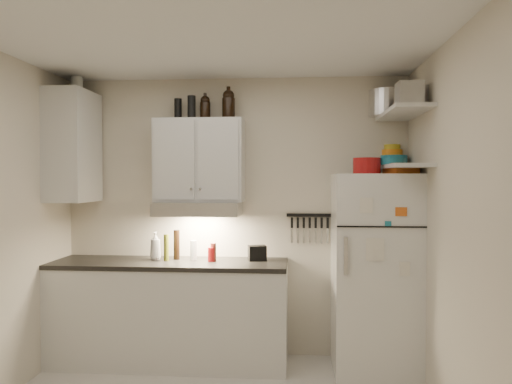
{
  "coord_description": "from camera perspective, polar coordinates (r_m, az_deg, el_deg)",
  "views": [
    {
      "loc": [
        0.57,
        -3.17,
        1.66
      ],
      "look_at": [
        0.25,
        0.9,
        1.55
      ],
      "focal_mm": 35.0,
      "sensor_mm": 36.0,
      "label": 1
    }
  ],
  "objects": [
    {
      "name": "side_jar",
      "position": [
        4.97,
        -19.8,
        11.46
      ],
      "size": [
        0.12,
        0.12,
        0.15
      ],
      "primitive_type": "cylinder",
      "rotation": [
        0.0,
        0.0,
        -0.13
      ],
      "color": "silver",
      "rests_on": "side_cabinet"
    },
    {
      "name": "book_stack",
      "position": [
        4.28,
        16.22,
        2.59
      ],
      "size": [
        0.26,
        0.3,
        0.09
      ],
      "primitive_type": "cube",
      "rotation": [
        0.0,
        0.0,
        0.26
      ],
      "color": "#D55E1A",
      "rests_on": "fridge"
    },
    {
      "name": "bowl_teal",
      "position": [
        4.65,
        15.48,
        3.48
      ],
      "size": [
        0.23,
        0.23,
        0.09
      ],
      "primitive_type": "cylinder",
      "color": "#186F87",
      "rests_on": "shelf_lo"
    },
    {
      "name": "fridge",
      "position": [
        4.45,
        13.38,
        -8.98
      ],
      "size": [
        0.7,
        0.68,
        1.7
      ],
      "primitive_type": "cube",
      "color": "white",
      "rests_on": "floor"
    },
    {
      "name": "red_jar",
      "position": [
        4.49,
        -5.13,
        -7.13
      ],
      "size": [
        0.07,
        0.07,
        0.13
      ],
      "primitive_type": "cylinder",
      "rotation": [
        0.0,
        0.0,
        -0.1
      ],
      "color": "maroon",
      "rests_on": "countertop"
    },
    {
      "name": "caddy",
      "position": [
        4.54,
        0.13,
        -6.98
      ],
      "size": [
        0.18,
        0.15,
        0.13
      ],
      "primitive_type": "cube",
      "rotation": [
        0.0,
        0.0,
        0.25
      ],
      "color": "black",
      "rests_on": "countertop"
    },
    {
      "name": "growler_b",
      "position": [
        4.64,
        -3.16,
        9.97
      ],
      "size": [
        0.15,
        0.15,
        0.28
      ],
      "primitive_type": null,
      "rotation": [
        0.0,
        0.0,
        0.3
      ],
      "color": "black",
      "rests_on": "upper_cabinet"
    },
    {
      "name": "ceiling",
      "position": [
        3.36,
        -5.77,
        17.99
      ],
      "size": [
        3.2,
        3.0,
        0.02
      ],
      "primitive_type": "cube",
      "color": "silver",
      "rests_on": "ground"
    },
    {
      "name": "thermos_b",
      "position": [
        4.73,
        -8.9,
        9.3
      ],
      "size": [
        0.08,
        0.08,
        0.2
      ],
      "primitive_type": "cylinder",
      "rotation": [
        0.0,
        0.0,
        0.17
      ],
      "color": "black",
      "rests_on": "upper_cabinet"
    },
    {
      "name": "pepper_mill",
      "position": [
        4.49,
        -4.9,
        -6.88
      ],
      "size": [
        0.06,
        0.06,
        0.16
      ],
      "primitive_type": "cylinder",
      "rotation": [
        0.0,
        0.0,
        0.2
      ],
      "color": "#5B251B",
      "rests_on": "countertop"
    },
    {
      "name": "tin_b",
      "position": [
        4.07,
        17.12,
        10.63
      ],
      "size": [
        0.19,
        0.19,
        0.18
      ],
      "primitive_type": "cube",
      "rotation": [
        0.0,
        0.0,
        0.03
      ],
      "color": "#AAAAAD",
      "rests_on": "shelf_hi"
    },
    {
      "name": "growler_a",
      "position": [
        4.68,
        -5.83,
        9.58
      ],
      "size": [
        0.11,
        0.11,
        0.23
      ],
      "primitive_type": null,
      "rotation": [
        0.0,
        0.0,
        -0.19
      ],
      "color": "black",
      "rests_on": "upper_cabinet"
    },
    {
      "name": "vinegar_bottle",
      "position": [
        4.64,
        -9.05,
        -5.96
      ],
      "size": [
        0.06,
        0.06,
        0.27
      ],
      "primitive_type": "cylinder",
      "rotation": [
        0.0,
        0.0,
        -0.13
      ],
      "color": "black",
      "rests_on": "countertop"
    },
    {
      "name": "tin_a",
      "position": [
        4.2,
        17.9,
        10.25
      ],
      "size": [
        0.19,
        0.17,
        0.17
      ],
      "primitive_type": "cube",
      "rotation": [
        0.0,
        0.0,
        0.11
      ],
      "color": "#AAAAAD",
      "rests_on": "shelf_hi"
    },
    {
      "name": "shelf_lo",
      "position": [
        4.28,
        16.38,
        2.82
      ],
      "size": [
        0.3,
        0.95,
        0.03
      ],
      "primitive_type": "cube",
      "color": "silver",
      "rests_on": "right_wall"
    },
    {
      "name": "bowl_yellow",
      "position": [
        4.75,
        15.3,
        4.97
      ],
      "size": [
        0.15,
        0.15,
        0.05
      ],
      "primitive_type": "cylinder",
      "color": "gold",
      "rests_on": "bowl_orange"
    },
    {
      "name": "range_hood",
      "position": [
        4.53,
        -6.58,
        -1.88
      ],
      "size": [
        0.76,
        0.46,
        0.12
      ],
      "primitive_type": "cube",
      "color": "silver",
      "rests_on": "back_wall"
    },
    {
      "name": "knife_strip",
      "position": [
        4.67,
        6.1,
        -2.64
      ],
      "size": [
        0.42,
        0.02,
        0.03
      ],
      "primitive_type": "cube",
      "color": "black",
      "rests_on": "back_wall"
    },
    {
      "name": "spice_jar",
      "position": [
        4.35,
        13.31,
        2.63
      ],
      "size": [
        0.07,
        0.07,
        0.09
      ],
      "primitive_type": "cylinder",
      "rotation": [
        0.0,
        0.0,
        -0.37
      ],
      "color": "silver",
      "rests_on": "fridge"
    },
    {
      "name": "upper_cabinet",
      "position": [
        4.59,
        -6.44,
        3.59
      ],
      "size": [
        0.8,
        0.33,
        0.75
      ],
      "primitive_type": "cube",
      "color": "silver",
      "rests_on": "back_wall"
    },
    {
      "name": "countertop",
      "position": [
        4.57,
        -9.84,
        -8.05
      ],
      "size": [
        2.1,
        0.62,
        0.04
      ],
      "primitive_type": "cube",
      "color": "black",
      "rests_on": "base_cabinet"
    },
    {
      "name": "side_cabinet",
      "position": [
        4.82,
        -20.19,
        4.9
      ],
      "size": [
        0.33,
        0.55,
        1.0
      ],
      "primitive_type": "cube",
      "color": "silver",
      "rests_on": "left_wall"
    },
    {
      "name": "thermos_a",
      "position": [
        4.63,
        -7.38,
        9.55
      ],
      "size": [
        0.1,
        0.1,
        0.21
      ],
      "primitive_type": "cylinder",
      "rotation": [
        0.0,
        0.0,
        -0.38
      ],
      "color": "black",
      "rests_on": "upper_cabinet"
    },
    {
      "name": "stock_pot",
      "position": [
        4.64,
        14.71,
        9.79
      ],
      "size": [
        0.41,
        0.41,
        0.23
      ],
      "primitive_type": "cylinder",
      "rotation": [
        0.0,
        0.0,
        -0.33
      ],
      "color": "silver",
      "rests_on": "shelf_hi"
    },
    {
      "name": "plates",
      "position": [
        4.33,
        15.23,
        3.39
      ],
      "size": [
        0.27,
        0.27,
        0.06
      ],
      "primitive_type": "cylinder",
      "rotation": [
        0.0,
        0.0,
        0.23
      ],
      "color": "#186F87",
      "rests_on": "shelf_lo"
    },
    {
      "name": "clear_bottle",
      "position": [
        4.59,
        -7.16,
        -6.62
      ],
      "size": [
        0.07,
        0.07,
        0.18
      ],
      "primitive_type": "cylinder",
      "rotation": [
        0.0,
        0.0,
        -0.22
      ],
      "color": "silver",
      "rests_on": "countertop"
    },
    {
      "name": "bowl_orange",
      "position": [
        4.75,
        15.3,
        4.35
      ],
      "size": [
        0.19,
        0.19,
        0.06
      ],
      "primitive_type": "cylinder",
      "color": "orange",
      "rests_on": "bowl_teal"
    },
    {
      "name": "soap_bottle",
      "position": [
        4.67,
        -11.42,
        -5.85
      ],
      "size": [
        0.11,
        0.11,
        0.28
      ],
      "primitive_type": "imported",
      "rotation": [
        0.0,
        0.0,
        -0.02
      ],
      "color": "silver",
      "rests_on": "countertop"
    },
    {
      "name": "dutch_oven",
      "position": [
        4.26,
        12.54,
        2.94
      ],
      "size": [
        0.25,
        0.25,
        0.13
      ],
      "primitive_type": "cylinder",
      "rotation": [
        0.0,
        0.0,
        -0.12
      ],
      "color": "maroon",
      "rests_on": "fridge"
    },
    {
      "name": "shelf_hi",
      "position": [
        4.32,
        16.42,
        8.67
      ],
      "size": [
        0.3,
        0.95,
        0.03
      ],
      "primitive_type": "cube",
      "color": "silver",
      "rests_on": "right_wall"
    },
    {
      "name": "back_wall",
      "position": [
        4.73,
        -2.44,
        -2.83
      ],
      "size": [
        3.2,
        0.02,
        2.6
      ],
      "primitive_type": "cube",
      "color": "beige",
      "rests_on": "ground"
    },
    {
      "name": "oil_bottle",
      "position": [
        4.58,
        -10.21,
        -6.27
      ],
      "size": [
        0.05,
        0.05,
        0.24
      ],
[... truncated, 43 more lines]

